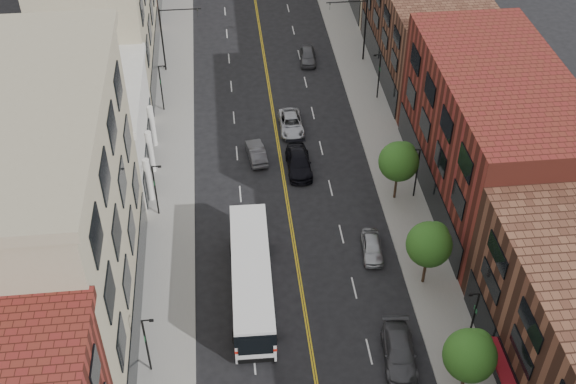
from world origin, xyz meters
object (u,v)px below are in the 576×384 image
object	(u,v)px
car_parked_far	(372,247)
car_lane_b	(291,123)
city_bus	(251,276)
car_parked_mid	(399,352)
car_lane_a	(299,162)
car_lane_behind	(256,152)
car_lane_c	(308,56)

from	to	relation	value
car_parked_far	car_lane_b	bearing A→B (deg)	109.33
city_bus	car_parked_mid	size ratio (longest dim) A/B	2.47
car_parked_mid	car_lane_a	xyz separation A→B (m)	(-4.37, 21.84, 0.00)
car_lane_b	car_lane_behind	bearing A→B (deg)	-130.60
city_bus	car_lane_c	bearing A→B (deg)	77.31
car_parked_mid	car_lane_b	distance (m)	28.56
car_parked_far	car_lane_behind	world-z (taller)	car_lane_behind
car_parked_mid	car_lane_b	world-z (taller)	car_parked_mid
car_parked_mid	car_lane_behind	size ratio (longest dim) A/B	1.26
car_parked_far	car_lane_a	bearing A→B (deg)	116.65
car_lane_a	car_lane_b	world-z (taller)	car_lane_a
car_parked_far	car_lane_behind	size ratio (longest dim) A/B	0.95
car_lane_behind	car_lane_c	xyz separation A→B (m)	(6.99, 17.40, 0.03)
car_parked_mid	car_lane_a	size ratio (longest dim) A/B	1.00
city_bus	car_lane_b	distance (m)	21.90
car_parked_mid	car_lane_c	xyz separation A→B (m)	(-1.09, 41.26, -0.05)
city_bus	car_lane_a	distance (m)	15.79
car_parked_far	car_lane_behind	bearing A→B (deg)	126.53
car_lane_b	car_lane_c	world-z (taller)	car_lane_c
car_lane_behind	car_lane_a	size ratio (longest dim) A/B	0.79
car_lane_a	car_lane_b	bearing A→B (deg)	89.91
city_bus	car_lane_a	size ratio (longest dim) A/B	2.46
car_parked_far	car_lane_a	xyz separation A→B (m)	(-4.54, 11.47, 0.09)
car_parked_far	car_lane_c	world-z (taller)	car_lane_c
city_bus	car_parked_mid	distance (m)	11.94
city_bus	car_lane_c	xyz separation A→B (m)	(8.51, 34.27, -1.22)
city_bus	car_lane_c	size ratio (longest dim) A/B	3.08
car_lane_c	car_parked_far	bearing A→B (deg)	-83.31
car_lane_b	car_lane_a	bearing A→B (deg)	-90.21
car_parked_far	car_lane_a	distance (m)	12.33
car_lane_b	car_lane_c	distance (m)	13.44
city_bus	car_parked_mid	xyz separation A→B (m)	(9.60, -6.99, -1.17)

